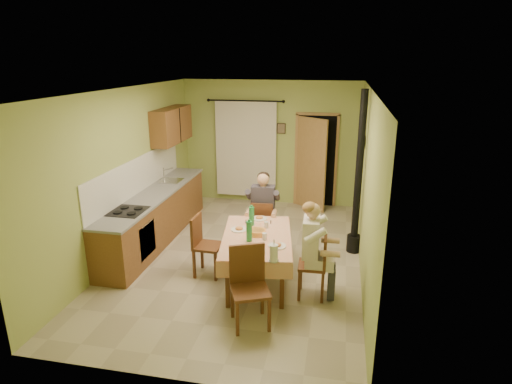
% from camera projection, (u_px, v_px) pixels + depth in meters
% --- Properties ---
extents(floor, '(4.00, 6.00, 0.01)m').
position_uv_depth(floor, '(241.00, 256.00, 7.35)').
color(floor, tan).
rests_on(floor, ground).
extents(room_shell, '(4.04, 6.04, 2.82)m').
position_uv_depth(room_shell, '(239.00, 153.00, 6.80)').
color(room_shell, '#A1B35C').
rests_on(room_shell, ground).
extents(kitchen_run, '(0.64, 3.64, 1.56)m').
position_uv_depth(kitchen_run, '(156.00, 215.00, 7.90)').
color(kitchen_run, brown).
rests_on(kitchen_run, ground).
extents(upper_cabinets, '(0.35, 1.40, 0.70)m').
position_uv_depth(upper_cabinets, '(172.00, 125.00, 8.69)').
color(upper_cabinets, brown).
rests_on(upper_cabinets, room_shell).
extents(curtain, '(1.70, 0.07, 2.22)m').
position_uv_depth(curtain, '(246.00, 149.00, 9.78)').
color(curtain, black).
rests_on(curtain, ground).
extents(doorway, '(0.96, 0.55, 2.15)m').
position_uv_depth(doorway, '(314.00, 162.00, 9.51)').
color(doorway, black).
rests_on(doorway, ground).
extents(dining_table, '(1.25, 1.80, 0.76)m').
position_uv_depth(dining_table, '(257.00, 259.00, 6.41)').
color(dining_table, tan).
rests_on(dining_table, ground).
extents(tableware, '(0.91, 1.61, 0.33)m').
position_uv_depth(tableware, '(258.00, 235.00, 6.18)').
color(tableware, white).
rests_on(tableware, dining_table).
extents(chair_far, '(0.40, 0.40, 0.93)m').
position_uv_depth(chair_far, '(263.00, 235.00, 7.51)').
color(chair_far, '#552E17').
rests_on(chair_far, ground).
extents(chair_near, '(0.60, 0.60, 1.02)m').
position_uv_depth(chair_near, '(250.00, 303.00, 5.43)').
color(chair_near, '#552E17').
rests_on(chair_near, ground).
extents(chair_right, '(0.39, 0.39, 0.93)m').
position_uv_depth(chair_right, '(312.00, 278.00, 6.06)').
color(chair_right, '#552E17').
rests_on(chair_right, ground).
extents(chair_left, '(0.42, 0.42, 0.96)m').
position_uv_depth(chair_left, '(208.00, 257.00, 6.68)').
color(chair_left, '#552E17').
rests_on(chair_left, ground).
extents(man_far, '(0.60, 0.48, 1.39)m').
position_uv_depth(man_far, '(263.00, 203.00, 7.34)').
color(man_far, '#38333D').
rests_on(man_far, chair_far).
extents(man_right, '(0.47, 0.59, 1.39)m').
position_uv_depth(man_right, '(313.00, 239.00, 5.89)').
color(man_right, silver).
rests_on(man_right, chair_right).
extents(stove_flue, '(0.24, 0.24, 2.80)m').
position_uv_depth(stove_flue, '(357.00, 196.00, 7.25)').
color(stove_flue, black).
rests_on(stove_flue, ground).
extents(picture_back, '(0.19, 0.03, 0.23)m').
position_uv_depth(picture_back, '(281.00, 128.00, 9.55)').
color(picture_back, black).
rests_on(picture_back, room_shell).
extents(picture_right, '(0.03, 0.31, 0.21)m').
position_uv_depth(picture_right, '(364.00, 142.00, 7.54)').
color(picture_right, brown).
rests_on(picture_right, room_shell).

